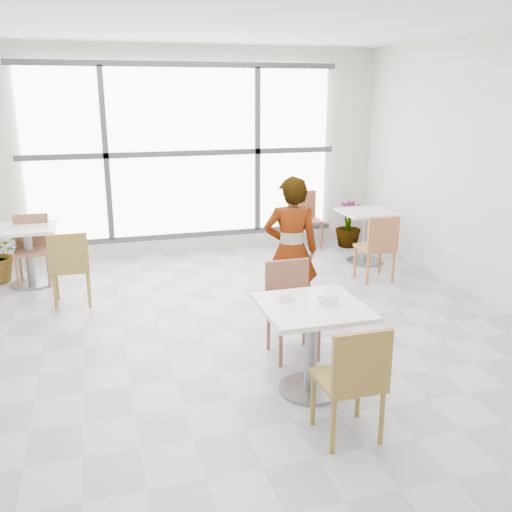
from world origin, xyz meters
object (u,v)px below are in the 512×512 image
object	(u,v)px
person	(291,251)
bg_table_left	(28,248)
coffee_cup	(284,298)
chair_near	(354,376)
chair_far	(290,302)
main_table	(312,332)
bg_chair_left_far	(32,244)
bg_table_right	(366,229)
oatmeal_bowl	(328,298)
bg_chair_right_far	(305,215)
plant_right	(348,224)
bg_chair_left_near	(70,264)
bg_chair_right_near	(378,244)

from	to	relation	value
person	bg_table_left	size ratio (longest dim) A/B	2.07
coffee_cup	bg_table_left	xyz separation A→B (m)	(-2.23, 3.30, -0.29)
chair_near	bg_table_left	size ratio (longest dim) A/B	1.16
chair_near	chair_far	size ratio (longest dim) A/B	1.00
main_table	bg_chair_left_far	distance (m)	4.26
bg_table_left	bg_table_right	bearing A→B (deg)	-3.71
main_table	oatmeal_bowl	bearing A→B (deg)	-3.09
oatmeal_bowl	main_table	bearing A→B (deg)	176.91
chair_far	bg_table_right	world-z (taller)	chair_far
oatmeal_bowl	chair_near	bearing A→B (deg)	-98.87
chair_far	bg_chair_right_far	distance (m)	3.77
main_table	plant_right	size ratio (longest dim) A/B	1.13
coffee_cup	bg_chair_right_far	bearing A→B (deg)	66.75
chair_near	plant_right	distance (m)	5.21
chair_near	chair_far	xyz separation A→B (m)	(0.06, 1.44, 0.00)
plant_right	bg_table_right	bearing A→B (deg)	-98.90
bg_chair_left_near	plant_right	world-z (taller)	bg_chair_left_near
bg_chair_left_near	bg_chair_right_far	distance (m)	3.84
bg_chair_left_far	bg_chair_right_near	xyz separation A→B (m)	(4.21, -1.21, 0.00)
bg_chair_left_far	bg_chair_right_near	size ratio (longest dim) A/B	1.00
main_table	bg_chair_left_near	world-z (taller)	bg_chair_left_near
bg_table_right	bg_chair_left_near	xyz separation A→B (m)	(-3.98, -0.62, 0.01)
bg_table_right	bg_chair_right_far	xyz separation A→B (m)	(-0.52, 1.05, 0.01)
bg_chair_right_near	plant_right	bearing A→B (deg)	-102.81
bg_chair_left_far	chair_far	bearing A→B (deg)	-48.81
chair_near	bg_chair_left_near	xyz separation A→B (m)	(-1.92, 3.25, 0.00)
person	bg_table_right	world-z (taller)	person
bg_chair_right_near	main_table	bearing A→B (deg)	51.75
main_table	person	distance (m)	1.49
bg_chair_right_far	plant_right	xyz separation A→B (m)	(0.66, -0.19, -0.15)
person	plant_right	size ratio (longest dim) A/B	2.19
bg_chair_left_near	coffee_cup	bearing A→B (deg)	125.64
bg_table_left	bg_chair_left_far	xyz separation A→B (m)	(0.04, 0.10, 0.01)
bg_table_left	bg_chair_right_far	size ratio (longest dim) A/B	0.86
oatmeal_bowl	chair_far	bearing A→B (deg)	93.97
coffee_cup	bg_chair_left_near	world-z (taller)	bg_chair_left_near
chair_near	bg_chair_left_far	xyz separation A→B (m)	(-2.40, 4.26, 0.00)
oatmeal_bowl	bg_chair_right_near	xyz separation A→B (m)	(1.70, 2.33, -0.29)
oatmeal_bowl	person	world-z (taller)	person
main_table	chair_far	bearing A→B (deg)	83.73
chair_near	oatmeal_bowl	size ratio (longest dim) A/B	4.14
bg_table_left	bg_chair_left_far	bearing A→B (deg)	67.81
oatmeal_bowl	bg_table_left	size ratio (longest dim) A/B	0.28
bg_table_left	plant_right	size ratio (longest dim) A/B	1.06
plant_right	bg_table_left	bearing A→B (deg)	-173.07
bg_chair_left_far	bg_chair_right_near	bearing A→B (deg)	-16.03
chair_far	bg_chair_right_near	bearing A→B (deg)	42.43
main_table	bg_chair_right_near	xyz separation A→B (m)	(1.83, 2.32, -0.02)
bg_table_right	plant_right	xyz separation A→B (m)	(0.13, 0.85, -0.13)
bg_table_left	oatmeal_bowl	bearing A→B (deg)	-53.48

